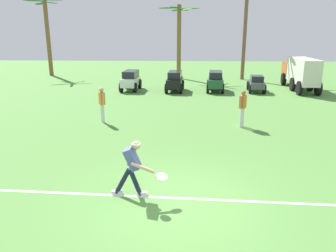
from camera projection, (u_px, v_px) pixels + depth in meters
name	position (u px, v px, depth m)	size (l,w,h in m)	color
ground_plane	(176.00, 204.00, 7.68)	(80.00, 80.00, 0.00)	#52873D
field_line_paint	(176.00, 198.00, 7.94)	(20.47, 0.10, 0.01)	white
frisbee_thrower	(132.00, 165.00, 7.88)	(1.09, 0.50, 1.42)	#191E38
frisbee_in_flight	(162.00, 177.00, 7.67)	(0.37, 0.36, 0.11)	white
teammate_near_sideline	(243.00, 105.00, 13.71)	(0.35, 0.46, 1.56)	silver
teammate_midfield	(102.00, 102.00, 14.40)	(0.34, 0.46, 1.56)	silver
parked_car_slot_a	(131.00, 80.00, 22.63)	(1.26, 2.45, 1.34)	silver
parked_car_slot_b	(175.00, 81.00, 22.24)	(1.28, 2.46, 1.34)	black
parked_car_slot_c	(215.00, 81.00, 22.26)	(1.34, 2.48, 1.34)	#235133
parked_car_slot_d	(256.00, 83.00, 22.08)	(1.29, 2.28, 1.10)	#474C51
box_truck	(300.00, 72.00, 22.79)	(1.66, 5.96, 2.20)	#CC4C19
palm_tree_far_left	(47.00, 32.00, 29.63)	(3.24, 3.38, 6.83)	brown
palm_tree_left_of_centre	(179.00, 36.00, 27.84)	(3.56, 3.21, 6.12)	brown
palm_tree_right_of_centre	(246.00, 23.00, 26.86)	(3.49, 3.79, 7.49)	brown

